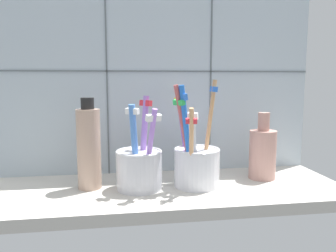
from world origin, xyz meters
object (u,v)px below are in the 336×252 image
toothbrush_cup_right (195,162)px  ceramic_vase (263,153)px  soap_bottle (89,147)px  toothbrush_cup_left (139,166)px

toothbrush_cup_right → ceramic_vase: bearing=10.2°
toothbrush_cup_right → ceramic_vase: (14.01, 2.51, 0.68)cm
ceramic_vase → soap_bottle: 33.05cm
ceramic_vase → toothbrush_cup_right: bearing=-169.8°
soap_bottle → toothbrush_cup_left: bearing=-9.9°
toothbrush_cup_right → ceramic_vase: 14.25cm
toothbrush_cup_left → toothbrush_cup_right: (10.21, 0.02, 0.35)cm
ceramic_vase → soap_bottle: soap_bottle is taller
ceramic_vase → soap_bottle: size_ratio=0.80×
toothbrush_cup_left → toothbrush_cup_right: toothbrush_cup_right is taller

